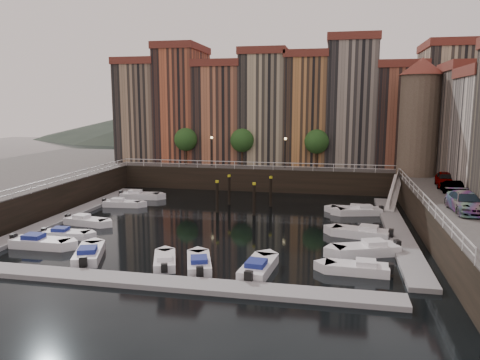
% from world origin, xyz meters
% --- Properties ---
extents(ground, '(200.00, 200.00, 0.00)m').
position_xyz_m(ground, '(0.00, 0.00, 0.00)').
color(ground, black).
rests_on(ground, ground).
extents(quay_far, '(80.00, 20.00, 3.00)m').
position_xyz_m(quay_far, '(0.00, 26.00, 1.50)').
color(quay_far, black).
rests_on(quay_far, ground).
extents(dock_left, '(2.00, 28.00, 0.35)m').
position_xyz_m(dock_left, '(-16.20, -1.00, 0.17)').
color(dock_left, gray).
rests_on(dock_left, ground).
extents(dock_right, '(2.00, 28.00, 0.35)m').
position_xyz_m(dock_right, '(16.20, -1.00, 0.17)').
color(dock_right, gray).
rests_on(dock_right, ground).
extents(dock_near, '(30.00, 2.00, 0.35)m').
position_xyz_m(dock_near, '(0.00, -17.00, 0.17)').
color(dock_near, gray).
rests_on(dock_near, ground).
extents(mountains, '(145.00, 100.00, 18.00)m').
position_xyz_m(mountains, '(1.72, 110.00, 7.92)').
color(mountains, '#2D382D').
rests_on(mountains, ground).
extents(far_terrace, '(48.70, 10.30, 17.50)m').
position_xyz_m(far_terrace, '(3.31, 23.50, 10.95)').
color(far_terrace, '#9A7E62').
rests_on(far_terrace, quay_far).
extents(corner_tower, '(5.20, 5.20, 13.80)m').
position_xyz_m(corner_tower, '(20.00, 14.50, 10.19)').
color(corner_tower, '#6B5B4C').
rests_on(corner_tower, quay_right).
extents(promenade_trees, '(21.20, 3.20, 5.20)m').
position_xyz_m(promenade_trees, '(-1.33, 18.20, 6.58)').
color(promenade_trees, black).
rests_on(promenade_trees, quay_far).
extents(street_lamps, '(10.36, 0.36, 4.18)m').
position_xyz_m(street_lamps, '(-1.00, 17.20, 5.90)').
color(street_lamps, black).
rests_on(street_lamps, quay_far).
extents(railings, '(36.08, 34.04, 0.52)m').
position_xyz_m(railings, '(0.00, 4.88, 3.79)').
color(railings, white).
rests_on(railings, ground).
extents(gangway, '(2.78, 8.32, 3.73)m').
position_xyz_m(gangway, '(17.10, 10.00, 1.92)').
color(gangway, white).
rests_on(gangway, ground).
extents(mooring_pilings, '(5.58, 4.97, 3.78)m').
position_xyz_m(mooring_pilings, '(0.66, 5.43, 1.65)').
color(mooring_pilings, black).
rests_on(mooring_pilings, ground).
extents(boat_left_0, '(5.05, 1.87, 1.16)m').
position_xyz_m(boat_left_0, '(-12.83, -11.37, 0.39)').
color(boat_left_0, white).
rests_on(boat_left_0, ground).
extents(boat_left_1, '(4.28, 1.83, 0.97)m').
position_xyz_m(boat_left_1, '(-12.33, -8.46, 0.33)').
color(boat_left_1, white).
rests_on(boat_left_1, ground).
extents(boat_left_2, '(4.63, 2.27, 1.04)m').
position_xyz_m(boat_left_2, '(-12.91, -4.05, 0.35)').
color(boat_left_2, white).
rests_on(boat_left_2, ground).
extents(boat_left_3, '(4.47, 1.97, 1.01)m').
position_xyz_m(boat_left_3, '(-13.13, 4.15, 0.34)').
color(boat_left_3, white).
rests_on(boat_left_3, ground).
extents(boat_left_4, '(5.03, 2.30, 1.13)m').
position_xyz_m(boat_left_4, '(-12.97, 8.68, 0.38)').
color(boat_left_4, white).
rests_on(boat_left_4, ground).
extents(boat_right_0, '(4.59, 1.82, 1.05)m').
position_xyz_m(boat_right_0, '(12.32, -12.20, 0.35)').
color(boat_right_0, white).
rests_on(boat_right_0, ground).
extents(boat_right_1, '(5.37, 3.59, 1.21)m').
position_xyz_m(boat_right_1, '(13.17, -7.89, 0.41)').
color(boat_right_1, white).
rests_on(boat_right_1, ground).
extents(boat_right_2, '(5.26, 2.91, 1.18)m').
position_xyz_m(boat_right_2, '(13.03, -3.10, 0.40)').
color(boat_right_2, white).
rests_on(boat_right_2, ground).
extents(boat_right_3, '(4.84, 2.74, 1.08)m').
position_xyz_m(boat_right_3, '(13.28, 5.59, 0.37)').
color(boat_right_3, white).
rests_on(boat_right_3, ground).
extents(boat_right_4, '(4.41, 1.83, 1.00)m').
position_xyz_m(boat_right_4, '(12.43, 6.16, 0.34)').
color(boat_right_4, white).
rests_on(boat_right_4, ground).
extents(boat_near_0, '(3.31, 5.05, 1.14)m').
position_xyz_m(boat_near_0, '(-7.42, -13.22, 0.38)').
color(boat_near_0, white).
rests_on(boat_near_0, ground).
extents(boat_near_1, '(2.76, 4.26, 0.96)m').
position_xyz_m(boat_near_1, '(-1.34, -13.35, 0.32)').
color(boat_near_1, white).
rests_on(boat_near_1, ground).
extents(boat_near_2, '(2.90, 4.63, 1.04)m').
position_xyz_m(boat_near_2, '(1.25, -13.43, 0.35)').
color(boat_near_2, white).
rests_on(boat_near_2, ground).
extents(boat_near_3, '(2.27, 5.05, 1.14)m').
position_xyz_m(boat_near_3, '(5.53, -13.56, 0.38)').
color(boat_near_3, white).
rests_on(boat_near_3, ground).
extents(car_a, '(2.31, 4.75, 1.56)m').
position_xyz_m(car_a, '(21.63, 6.54, 3.78)').
color(car_a, gray).
rests_on(car_a, quay_right).
extents(car_b, '(2.39, 4.36, 1.36)m').
position_xyz_m(car_b, '(21.65, 1.47, 3.68)').
color(car_b, gray).
rests_on(car_b, quay_right).
extents(car_c, '(2.48, 5.51, 1.57)m').
position_xyz_m(car_c, '(20.66, -5.13, 3.78)').
color(car_c, gray).
rests_on(car_c, quay_right).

